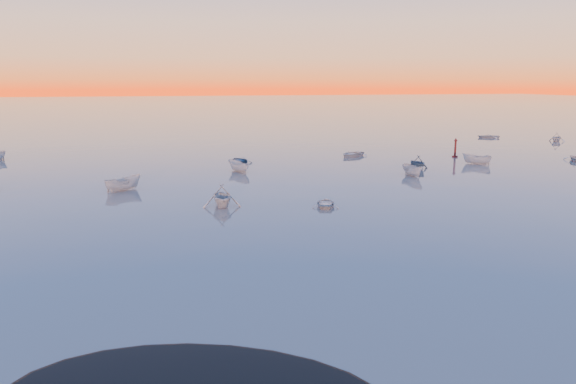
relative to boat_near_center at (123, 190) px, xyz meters
name	(u,v)px	position (x,y,z in m)	size (l,w,h in m)	color
ground	(207,133)	(15.32, 59.65, 0.00)	(600.00, 600.00, 0.00)	slate
mud_lobes	(530,379)	(15.32, -41.35, 0.01)	(140.00, 6.00, 0.07)	black
moored_fleet	(250,166)	(15.32, 12.65, 0.00)	(124.00, 58.00, 1.20)	silver
boat_near_center	(123,190)	(0.00, 0.00, 0.00)	(4.05, 1.71, 1.40)	silver
boat_near_right	(417,169)	(35.10, 5.38, 0.00)	(3.65, 1.64, 1.28)	#39576E
channel_marker	(455,149)	(45.39, 13.80, 1.13)	(0.80, 0.80, 2.86)	#4F1311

